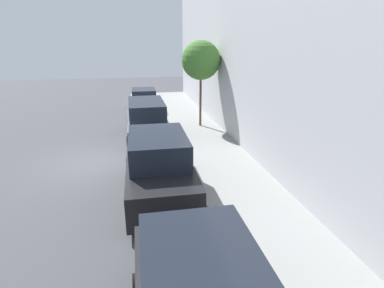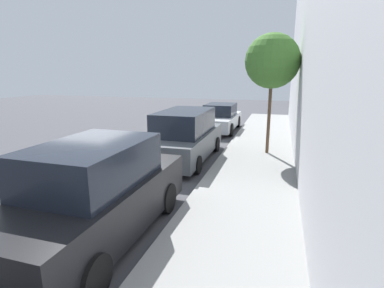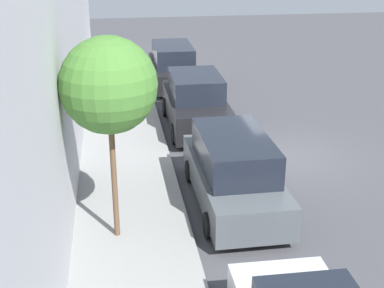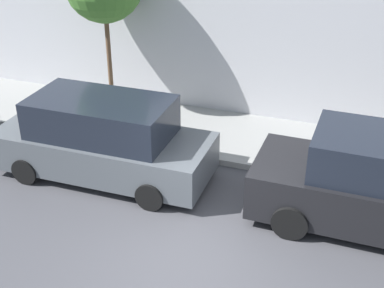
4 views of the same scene
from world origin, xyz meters
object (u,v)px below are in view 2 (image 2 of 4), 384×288
Objects in this scene: parked_sedan_fourth at (220,118)px; street_tree at (272,61)px; parked_suv_second at (95,195)px; parked_minivan_third at (185,136)px.

parked_sedan_fourth is 0.99× the size of street_tree.
parked_suv_second is 8.32m from street_tree.
parked_suv_second is at bearing -112.30° from street_tree.
parked_suv_second is at bearing -89.55° from parked_minivan_third.
parked_sedan_fourth is (0.13, 6.25, -0.20)m from parked_minivan_third.
street_tree is (2.90, -4.89, 2.97)m from parked_sedan_fourth.
parked_suv_second is 1.07× the size of parked_sedan_fourth.
parked_minivan_third is at bearing -155.92° from street_tree.
street_tree reaches higher than parked_minivan_third.
parked_sedan_fourth is (0.08, 12.16, -0.21)m from parked_suv_second.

